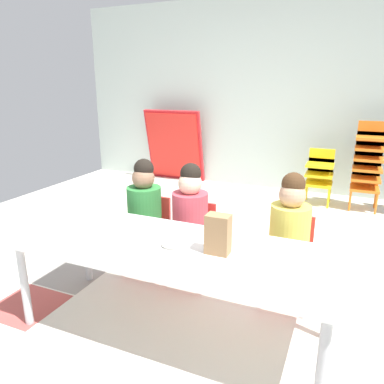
{
  "coord_description": "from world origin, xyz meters",
  "views": [
    {
      "loc": [
        1.02,
        -2.47,
        1.46
      ],
      "look_at": [
        0.16,
        -0.49,
        0.82
      ],
      "focal_mm": 34.54,
      "sensor_mm": 36.0,
      "label": 1
    }
  ],
  "objects_px": {
    "kid_chair_orange_stack": "(368,162)",
    "paper_plate_center_table": "(96,233)",
    "folded_activity_table": "(174,146)",
    "paper_bag_brown": "(218,234)",
    "kid_chair_yellow_stack": "(320,173)",
    "seated_child_middle_seat": "(190,213)",
    "paper_plate_near_edge": "(172,246)",
    "craft_table": "(172,252)",
    "seated_child_near_camera": "(145,206)",
    "donut_powdered_on_plate": "(172,243)",
    "seated_child_far_right": "(290,228)"
  },
  "relations": [
    {
      "from": "kid_chair_orange_stack",
      "to": "paper_plate_center_table",
      "type": "xyz_separation_m",
      "value": [
        -1.58,
        -3.02,
        0.0
      ]
    },
    {
      "from": "seated_child_middle_seat",
      "to": "paper_bag_brown",
      "type": "height_order",
      "value": "seated_child_middle_seat"
    },
    {
      "from": "paper_bag_brown",
      "to": "craft_table",
      "type": "bearing_deg",
      "value": -178.42
    },
    {
      "from": "folded_activity_table",
      "to": "paper_plate_near_edge",
      "type": "bearing_deg",
      "value": -64.1
    },
    {
      "from": "paper_plate_near_edge",
      "to": "paper_plate_center_table",
      "type": "distance_m",
      "value": 0.52
    },
    {
      "from": "seated_child_near_camera",
      "to": "donut_powdered_on_plate",
      "type": "xyz_separation_m",
      "value": [
        0.53,
        -0.61,
        0.04
      ]
    },
    {
      "from": "folded_activity_table",
      "to": "craft_table",
      "type": "bearing_deg",
      "value": -64.09
    },
    {
      "from": "seated_child_middle_seat",
      "to": "paper_plate_near_edge",
      "type": "bearing_deg",
      "value": -75.82
    },
    {
      "from": "seated_child_middle_seat",
      "to": "paper_plate_center_table",
      "type": "distance_m",
      "value": 0.72
    },
    {
      "from": "kid_chair_yellow_stack",
      "to": "paper_plate_near_edge",
      "type": "distance_m",
      "value": 3.07
    },
    {
      "from": "kid_chair_yellow_stack",
      "to": "kid_chair_orange_stack",
      "type": "xyz_separation_m",
      "value": [
        0.52,
        0.0,
        0.18
      ]
    },
    {
      "from": "seated_child_near_camera",
      "to": "seated_child_far_right",
      "type": "xyz_separation_m",
      "value": [
        1.09,
        0.0,
        0.0
      ]
    },
    {
      "from": "craft_table",
      "to": "kid_chair_yellow_stack",
      "type": "distance_m",
      "value": 3.04
    },
    {
      "from": "folded_activity_table",
      "to": "paper_bag_brown",
      "type": "height_order",
      "value": "folded_activity_table"
    },
    {
      "from": "kid_chair_yellow_stack",
      "to": "kid_chair_orange_stack",
      "type": "bearing_deg",
      "value": 0.11
    },
    {
      "from": "craft_table",
      "to": "folded_activity_table",
      "type": "xyz_separation_m",
      "value": [
        -1.62,
        3.33,
        0.01
      ]
    },
    {
      "from": "folded_activity_table",
      "to": "paper_bag_brown",
      "type": "bearing_deg",
      "value": -60.32
    },
    {
      "from": "seated_child_middle_seat",
      "to": "seated_child_far_right",
      "type": "xyz_separation_m",
      "value": [
        0.71,
        0.0,
        0.0
      ]
    },
    {
      "from": "seated_child_far_right",
      "to": "paper_plate_center_table",
      "type": "bearing_deg",
      "value": -150.05
    },
    {
      "from": "kid_chair_yellow_stack",
      "to": "donut_powdered_on_plate",
      "type": "height_order",
      "value": "kid_chair_yellow_stack"
    },
    {
      "from": "kid_chair_yellow_stack",
      "to": "paper_bag_brown",
      "type": "bearing_deg",
      "value": -95.35
    },
    {
      "from": "paper_plate_near_edge",
      "to": "paper_plate_center_table",
      "type": "bearing_deg",
      "value": -179.28
    },
    {
      "from": "seated_child_far_right",
      "to": "kid_chair_yellow_stack",
      "type": "xyz_separation_m",
      "value": [
        -0.01,
        2.41,
        -0.16
      ]
    },
    {
      "from": "paper_plate_near_edge",
      "to": "donut_powdered_on_plate",
      "type": "height_order",
      "value": "donut_powdered_on_plate"
    },
    {
      "from": "kid_chair_yellow_stack",
      "to": "paper_plate_center_table",
      "type": "xyz_separation_m",
      "value": [
        -1.06,
        -3.02,
        0.18
      ]
    },
    {
      "from": "craft_table",
      "to": "paper_bag_brown",
      "type": "relative_size",
      "value": 8.63
    },
    {
      "from": "seated_child_middle_seat",
      "to": "paper_bag_brown",
      "type": "distance_m",
      "value": 0.72
    },
    {
      "from": "seated_child_middle_seat",
      "to": "folded_activity_table",
      "type": "height_order",
      "value": "folded_activity_table"
    },
    {
      "from": "craft_table",
      "to": "paper_plate_near_edge",
      "type": "height_order",
      "value": "paper_plate_near_edge"
    },
    {
      "from": "craft_table",
      "to": "donut_powdered_on_plate",
      "type": "distance_m",
      "value": 0.08
    },
    {
      "from": "seated_child_far_right",
      "to": "seated_child_middle_seat",
      "type": "bearing_deg",
      "value": 180.0
    },
    {
      "from": "paper_bag_brown",
      "to": "kid_chair_yellow_stack",
      "type": "bearing_deg",
      "value": 84.65
    },
    {
      "from": "seated_child_far_right",
      "to": "paper_plate_near_edge",
      "type": "bearing_deg",
      "value": -132.34
    },
    {
      "from": "paper_plate_center_table",
      "to": "donut_powdered_on_plate",
      "type": "distance_m",
      "value": 0.52
    },
    {
      "from": "seated_child_far_right",
      "to": "folded_activity_table",
      "type": "distance_m",
      "value": 3.51
    },
    {
      "from": "folded_activity_table",
      "to": "paper_bag_brown",
      "type": "xyz_separation_m",
      "value": [
        1.89,
        -3.32,
        0.15
      ]
    },
    {
      "from": "seated_child_middle_seat",
      "to": "seated_child_far_right",
      "type": "height_order",
      "value": "same"
    },
    {
      "from": "paper_plate_near_edge",
      "to": "kid_chair_orange_stack",
      "type": "bearing_deg",
      "value": 70.56
    },
    {
      "from": "kid_chair_yellow_stack",
      "to": "folded_activity_table",
      "type": "relative_size",
      "value": 0.63
    },
    {
      "from": "craft_table",
      "to": "kid_chair_yellow_stack",
      "type": "bearing_deg",
      "value": 79.49
    },
    {
      "from": "kid_chair_yellow_stack",
      "to": "paper_plate_near_edge",
      "type": "height_order",
      "value": "kid_chair_yellow_stack"
    },
    {
      "from": "seated_child_middle_seat",
      "to": "kid_chair_orange_stack",
      "type": "relative_size",
      "value": 0.88
    },
    {
      "from": "seated_child_far_right",
      "to": "folded_activity_table",
      "type": "height_order",
      "value": "folded_activity_table"
    },
    {
      "from": "craft_table",
      "to": "seated_child_near_camera",
      "type": "bearing_deg",
      "value": 131.76
    },
    {
      "from": "folded_activity_table",
      "to": "paper_plate_near_edge",
      "type": "relative_size",
      "value": 6.04
    },
    {
      "from": "kid_chair_orange_stack",
      "to": "paper_bag_brown",
      "type": "relative_size",
      "value": 4.73
    },
    {
      "from": "kid_chair_yellow_stack",
      "to": "donut_powdered_on_plate",
      "type": "relative_size",
      "value": 5.79
    },
    {
      "from": "seated_child_near_camera",
      "to": "donut_powdered_on_plate",
      "type": "height_order",
      "value": "seated_child_near_camera"
    },
    {
      "from": "seated_child_near_camera",
      "to": "paper_bag_brown",
      "type": "bearing_deg",
      "value": -35.91
    },
    {
      "from": "paper_plate_near_edge",
      "to": "craft_table",
      "type": "bearing_deg",
      "value": 114.29
    }
  ]
}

